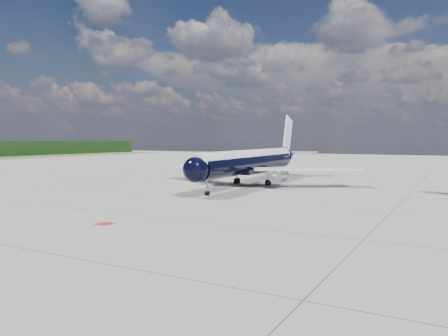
# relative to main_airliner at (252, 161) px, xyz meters

# --- Properties ---
(ground) EXTENTS (320.00, 320.00, 0.00)m
(ground) POSITION_rel_main_airliner_xyz_m (-3.92, 0.65, -4.14)
(ground) COLOR gray
(ground) RESTS_ON ground
(taxiway_centerline) EXTENTS (0.16, 160.00, 0.01)m
(taxiway_centerline) POSITION_rel_main_airliner_xyz_m (-3.92, -4.35, -4.13)
(taxiway_centerline) COLOR #DEBC0B
(taxiway_centerline) RESTS_ON ground
(red_marking) EXTENTS (1.60, 1.60, 0.01)m
(red_marking) POSITION_rel_main_airliner_xyz_m (2.88, -39.35, -4.13)
(red_marking) COLOR maroon
(red_marking) RESTS_ON ground
(main_airliner) EXTENTS (37.90, 46.15, 13.33)m
(main_airliner) POSITION_rel_main_airliner_xyz_m (0.00, 0.00, 0.00)
(main_airliner) COLOR black
(main_airliner) RESTS_ON ground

